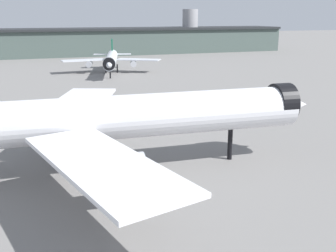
{
  "coord_description": "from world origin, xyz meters",
  "views": [
    {
      "loc": [
        -7.24,
        -51.06,
        21.46
      ],
      "look_at": [
        10.11,
        1.43,
        6.07
      ],
      "focal_mm": 42.68,
      "sensor_mm": 36.0,
      "label": 1
    }
  ],
  "objects_px": {
    "baggage_cart_trailing": "(8,119)",
    "airliner_near_gate": "(115,118)",
    "baggage_tug_wing": "(236,114)",
    "traffic_cone_near_nose": "(114,112)",
    "airliner_far_taxiway": "(111,59)"
  },
  "relations": [
    {
      "from": "airliner_near_gate",
      "to": "baggage_tug_wing",
      "type": "relative_size",
      "value": 17.25
    },
    {
      "from": "airliner_far_taxiway",
      "to": "baggage_cart_trailing",
      "type": "distance_m",
      "value": 73.53
    },
    {
      "from": "airliner_near_gate",
      "to": "baggage_cart_trailing",
      "type": "height_order",
      "value": "airliner_near_gate"
    },
    {
      "from": "baggage_cart_trailing",
      "to": "baggage_tug_wing",
      "type": "bearing_deg",
      "value": -13.84
    },
    {
      "from": "baggage_cart_trailing",
      "to": "airliner_near_gate",
      "type": "bearing_deg",
      "value": -63.72
    },
    {
      "from": "airliner_far_taxiway",
      "to": "baggage_tug_wing",
      "type": "relative_size",
      "value": 11.86
    },
    {
      "from": "airliner_near_gate",
      "to": "baggage_cart_trailing",
      "type": "relative_size",
      "value": 25.34
    },
    {
      "from": "airliner_far_taxiway",
      "to": "baggage_tug_wing",
      "type": "distance_m",
      "value": 77.77
    },
    {
      "from": "airliner_far_taxiway",
      "to": "traffic_cone_near_nose",
      "type": "bearing_deg",
      "value": 2.42
    },
    {
      "from": "baggage_tug_wing",
      "to": "traffic_cone_near_nose",
      "type": "height_order",
      "value": "baggage_tug_wing"
    },
    {
      "from": "baggage_cart_trailing",
      "to": "airliner_far_taxiway",
      "type": "bearing_deg",
      "value": 62.68
    },
    {
      "from": "airliner_far_taxiway",
      "to": "airliner_near_gate",
      "type": "bearing_deg",
      "value": 2.47
    },
    {
      "from": "baggage_tug_wing",
      "to": "baggage_cart_trailing",
      "type": "relative_size",
      "value": 1.47
    },
    {
      "from": "baggage_tug_wing",
      "to": "traffic_cone_near_nose",
      "type": "relative_size",
      "value": 4.69
    },
    {
      "from": "baggage_cart_trailing",
      "to": "traffic_cone_near_nose",
      "type": "height_order",
      "value": "baggage_cart_trailing"
    }
  ]
}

